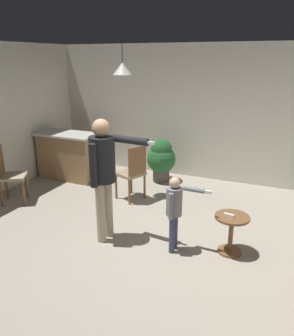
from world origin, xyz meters
name	(u,v)px	position (x,y,z in m)	size (l,w,h in m)	color
ground	(132,250)	(0.00, 0.00, 0.00)	(7.68, 7.68, 0.00)	#9E9384
wall_back	(201,113)	(0.00, 3.20, 1.35)	(6.40, 0.10, 2.70)	silver
kitchen_counter	(69,156)	(-2.45, 2.06, 0.48)	(1.26, 0.66, 0.95)	#99754C
side_table_by_couch	(231,230)	(1.18, 0.47, 0.33)	(0.44, 0.44, 0.52)	brown
person_adult	(104,167)	(-0.47, 0.14, 1.05)	(0.85, 0.49, 1.69)	tan
person_child	(175,206)	(0.50, 0.22, 0.63)	(0.54, 0.30, 1.02)	#384260
dining_chair_by_counter	(133,171)	(-0.72, 1.52, 0.55)	(0.55, 0.55, 1.00)	brown
dining_chair_near_wall	(8,173)	(-2.63, 0.56, 0.55)	(0.58, 0.58, 1.00)	brown
potted_plant_by_wall	(161,158)	(-0.62, 2.63, 0.49)	(0.58, 0.58, 0.88)	#4C4742
spare_remote_on_table	(229,215)	(1.15, 0.44, 0.54)	(0.04, 0.13, 0.04)	white
ceiling_light_pendant	(123,68)	(-0.95, 1.65, 2.25)	(0.32, 0.32, 0.55)	silver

